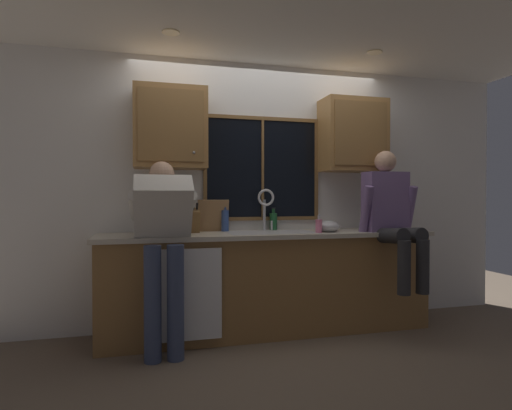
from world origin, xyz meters
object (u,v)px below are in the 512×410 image
(knife_block, at_px, (193,221))
(mixing_bowl, at_px, (328,227))
(person_sitting_on_counter, at_px, (391,212))
(cutting_board, at_px, (213,216))
(bottle_tall_clear, at_px, (273,221))
(person_standing, at_px, (163,233))
(soap_dispenser, at_px, (319,226))
(bottle_green_glass, at_px, (225,220))

(knife_block, distance_m, mixing_bowl, 1.25)
(person_sitting_on_counter, xyz_separation_m, mixing_bowl, (-0.55, 0.18, -0.13))
(cutting_board, relative_size, mixing_bowl, 1.39)
(cutting_board, bearing_deg, bottle_tall_clear, 1.65)
(person_standing, distance_m, bottle_tall_clear, 1.21)
(knife_block, bearing_deg, cutting_board, 27.23)
(person_standing, distance_m, person_sitting_on_counter, 2.06)
(person_standing, height_order, soap_dispenser, person_standing)
(person_standing, xyz_separation_m, knife_block, (0.28, 0.42, 0.07))
(mixing_bowl, bearing_deg, bottle_green_glass, 162.06)
(person_sitting_on_counter, relative_size, bottle_green_glass, 4.81)
(person_standing, xyz_separation_m, cutting_board, (0.48, 0.52, 0.11))
(mixing_bowl, bearing_deg, person_sitting_on_counter, -18.06)
(person_sitting_on_counter, height_order, cutting_board, person_sitting_on_counter)
(mixing_bowl, xyz_separation_m, bottle_tall_clear, (-0.43, 0.33, 0.04))
(person_standing, height_order, bottle_tall_clear, person_standing)
(person_standing, height_order, mixing_bowl, person_standing)
(cutting_board, xyz_separation_m, bottle_tall_clear, (0.60, 0.02, -0.06))
(person_standing, bearing_deg, cutting_board, 47.69)
(mixing_bowl, bearing_deg, bottle_tall_clear, 142.82)
(person_sitting_on_counter, bearing_deg, bottle_green_glass, 162.02)
(person_sitting_on_counter, height_order, soap_dispenser, person_sitting_on_counter)
(soap_dispenser, xyz_separation_m, bottle_tall_clear, (-0.30, 0.41, 0.03))
(person_standing, distance_m, mixing_bowl, 1.52)
(knife_block, height_order, soap_dispenser, knife_block)
(mixing_bowl, bearing_deg, soap_dispenser, -146.18)
(bottle_green_glass, relative_size, bottle_tall_clear, 1.19)
(cutting_board, xyz_separation_m, bottle_green_glass, (0.11, -0.01, -0.04))
(person_standing, xyz_separation_m, soap_dispenser, (1.38, 0.13, 0.03))
(bottle_green_glass, bearing_deg, soap_dispenser, -25.78)
(mixing_bowl, height_order, bottle_tall_clear, bottle_tall_clear)
(knife_block, distance_m, soap_dispenser, 1.14)
(mixing_bowl, height_order, bottle_green_glass, bottle_green_glass)
(knife_block, height_order, mixing_bowl, knife_block)
(soap_dispenser, relative_size, bottle_tall_clear, 0.77)
(cutting_board, bearing_deg, person_sitting_on_counter, -17.18)
(person_sitting_on_counter, distance_m, cutting_board, 1.66)
(bottle_green_glass, bearing_deg, bottle_tall_clear, 3.47)
(person_standing, distance_m, cutting_board, 0.72)
(person_sitting_on_counter, relative_size, knife_block, 3.92)
(person_sitting_on_counter, distance_m, bottle_tall_clear, 1.11)
(bottle_green_glass, bearing_deg, person_standing, -139.07)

